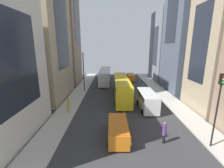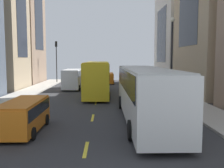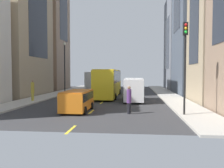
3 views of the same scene
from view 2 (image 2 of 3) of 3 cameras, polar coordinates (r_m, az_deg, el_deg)
The scene contains 21 objects.
ground_plane at distance 26.14m, azimuth -3.36°, elevation -3.04°, with size 43.18×43.18×0.00m, color #333335.
sidewalk_west at distance 27.11m, azimuth 14.15°, elevation -2.73°, with size 2.87×44.00×0.15m, color #B2ADA3.
sidewalk_east at distance 27.62m, azimuth -20.55°, elevation -2.77°, with size 2.87×44.00×0.15m, color #B2ADA3.
lane_stripe_0 at distance 47.00m, azimuth -2.54°, elevation 0.81°, with size 0.16×2.00×0.01m, color yellow.
lane_stripe_1 at distance 41.02m, azimuth -2.69°, elevation 0.11°, with size 0.16×2.00×0.01m, color yellow.
lane_stripe_2 at distance 35.05m, azimuth -2.89°, elevation -0.82°, with size 0.16×2.00×0.01m, color yellow.
lane_stripe_3 at distance 29.10m, azimuth -3.17°, elevation -2.15°, with size 0.16×2.00×0.01m, color yellow.
lane_stripe_4 at distance 23.17m, azimuth -3.60°, elevation -4.14°, with size 0.16×2.00×0.01m, color yellow.
lane_stripe_5 at distance 17.30m, azimuth -4.33°, elevation -7.51°, with size 0.16×2.00×0.01m, color yellow.
lane_stripe_6 at distance 11.54m, azimuth -5.84°, elevation -14.27°, with size 0.16×2.00×0.01m, color yellow.
building_west_0 at distance 43.34m, azimuth 16.93°, elevation 10.28°, with size 9.22×11.51×15.28m.
building_east_0 at distance 45.17m, azimuth -20.63°, elevation 15.51°, with size 7.25×9.00×23.95m.
city_bus_white at distance 16.29m, azimuth 7.30°, elevation -1.20°, with size 2.81×12.80×3.35m.
streetcar_yellow at distance 28.34m, azimuth -3.26°, elevation 1.95°, with size 2.70×12.48×3.59m.
delivery_van_white at distance 33.65m, azimuth -8.80°, elevation 1.43°, with size 2.25×5.71×2.58m.
car_orange_0 at distance 14.66m, azimuth -19.09°, elevation -6.23°, with size 1.94×4.68×1.69m.
car_orange_1 at distance 40.73m, azimuth -1.04°, elevation 1.50°, with size 2.06×4.51×1.72m.
pedestrian_waiting_curb at distance 35.73m, azimuth 9.38°, elevation 1.36°, with size 0.38×0.38×2.23m.
pedestrian_crossing_near at distance 41.71m, azimuth -6.93°, elevation 1.74°, with size 0.36×0.36×2.15m.
traffic_light_near_corner at distance 42.89m, azimuth -12.29°, elevation 6.51°, with size 0.32×0.44×6.63m.
streetlamp_near at distance 25.30m, azimuth 13.18°, elevation 7.46°, with size 0.44×0.44×7.69m.
Camera 2 is at (-0.85, 25.82, 3.92)m, focal length 41.01 mm.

